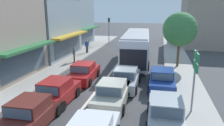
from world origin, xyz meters
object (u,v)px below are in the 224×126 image
Objects in this scene: traffic_light_downstreet at (109,26)px; city_bus at (136,45)px; sedan_queue_far_back at (112,94)px; sedan_queue_gap_filler at (84,73)px; parked_hatchback_kerb_front at (165,112)px; pedestrian_with_handbag_near at (74,54)px; hatchback_adjacent_lane_lead at (58,92)px; parked_sedan_kerb_second at (162,80)px; pedestrian_browsing_midblock at (87,46)px; directional_road_sign at (195,67)px; sedan_behind_bus_mid at (126,79)px; sedan_adjacent_lane_trail at (31,114)px; street_tree_right at (180,29)px.

city_bus is at bearing -63.35° from traffic_light_downstreet.
sedan_queue_far_back is 0.99× the size of sedan_queue_gap_filler.
pedestrian_with_handbag_near is (-9.22, 10.81, 0.36)m from parked_hatchback_kerb_front.
hatchback_adjacent_lane_lead is 1.00× the size of parked_hatchback_kerb_front.
parked_sedan_kerb_second is 2.60× the size of pedestrian_browsing_midblock.
parked_sedan_kerb_second is at bearing 49.62° from sedan_queue_far_back.
directional_road_sign reaches higher than sedan_queue_gap_filler.
sedan_queue_gap_filler is at bearing 176.00° from parked_sedan_kerb_second.
sedan_queue_gap_filler is (-3.57, 0.81, 0.00)m from sedan_behind_bus_mid.
sedan_adjacent_lane_trail is 1.17× the size of directional_road_sign.
hatchback_adjacent_lane_lead reaches higher than parked_sedan_kerb_second.
pedestrian_browsing_midblock is at bearing 131.46° from parked_sedan_kerb_second.
city_bus is 4.74m from street_tree_right.
city_bus is 11.94m from directional_road_sign.
sedan_queue_far_back is at bearing -91.30° from city_bus.
sedan_behind_bus_mid is at bearing -73.11° from traffic_light_downstreet.
city_bus is 14.72m from sedan_adjacent_lane_trail.
traffic_light_downstreet is at bearing 109.62° from parked_hatchback_kerb_front.
traffic_light_downstreet reaches higher than pedestrian_browsing_midblock.
sedan_behind_bus_mid is at bearing -42.37° from pedestrian_with_handbag_near.
pedestrian_browsing_midblock is at bearing 158.32° from street_tree_right.
parked_sedan_kerb_second is 7.15m from street_tree_right.
sedan_adjacent_lane_trail is at bearing -134.95° from sedan_queue_far_back.
sedan_queue_far_back is 3.61m from parked_hatchback_kerb_front.
pedestrian_browsing_midblock is (-6.78, 10.98, 0.40)m from sedan_behind_bus_mid.
sedan_queue_gap_filler is 0.79× the size of street_tree_right.
sedan_behind_bus_mid is (0.36, 3.08, 0.00)m from sedan_queue_far_back.
traffic_light_downstreet reaches higher than sedan_behind_bus_mid.
parked_hatchback_kerb_front is (6.46, -1.32, 0.00)m from hatchback_adjacent_lane_lead.
pedestrian_with_handbag_near is (-6.11, 8.99, 0.40)m from sedan_queue_far_back.
sedan_adjacent_lane_trail is (-0.03, -2.88, -0.05)m from hatchback_adjacent_lane_lead.
directional_road_sign is 18.14m from pedestrian_browsing_midblock.
hatchback_adjacent_lane_lead is 0.89× the size of traffic_light_downstreet.
city_bus is 6.74× the size of pedestrian_browsing_midblock.
street_tree_right is at bearing 76.39° from parked_sedan_kerb_second.
parked_sedan_kerb_second is 20.56m from traffic_light_downstreet.
sedan_queue_far_back is 3.10m from sedan_behind_bus_mid.
sedan_behind_bus_mid is at bearing 44.09° from hatchback_adjacent_lane_lead.
directional_road_sign is 14.23m from pedestrian_with_handbag_near.
city_bus reaches higher than sedan_queue_far_back.
city_bus is 12.67m from traffic_light_downstreet.
pedestrian_with_handbag_near is at bearing -175.94° from street_tree_right.
parked_hatchback_kerb_front is at bearing -70.38° from traffic_light_downstreet.
parked_hatchback_kerb_front is 2.92m from directional_road_sign.
traffic_light_downstreet reaches higher than parked_hatchback_kerb_front.
traffic_light_downstreet is 13.27m from pedestrian_with_handbag_near.
parked_sedan_kerb_second is 4.56m from directional_road_sign.
sedan_adjacent_lane_trail is 8.79m from directional_road_sign.
city_bus is 7.94m from parked_sedan_kerb_second.
city_bus is 2.60× the size of sedan_queue_far_back.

